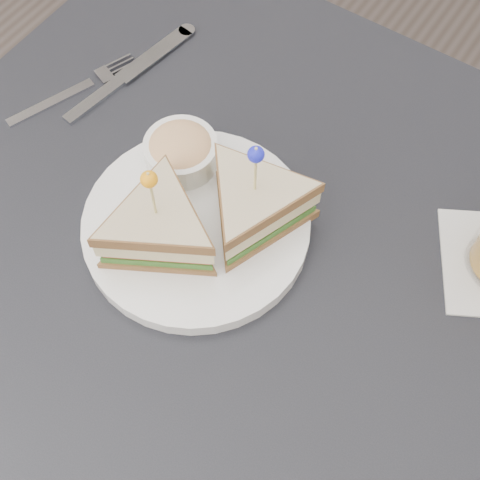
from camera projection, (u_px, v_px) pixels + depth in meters
name	position (u px, v px, depth m)	size (l,w,h in m)	color
ground_plane	(233.00, 434.00, 1.35)	(3.50, 3.50, 0.00)	#3F3833
table	(228.00, 296.00, 0.76)	(0.80, 0.80, 0.75)	black
plate_meal	(202.00, 212.00, 0.68)	(0.27, 0.25, 0.14)	white
cutlery_fork	(80.00, 88.00, 0.81)	(0.08, 0.17, 0.01)	silver
cutlery_knife	(126.00, 76.00, 0.82)	(0.05, 0.21, 0.01)	silver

